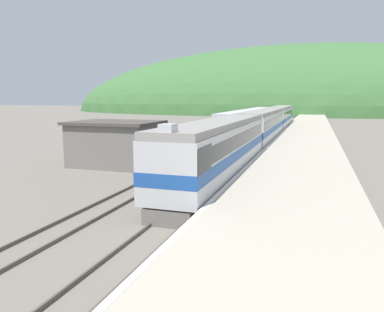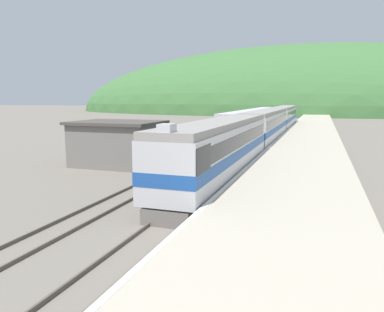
{
  "view_description": "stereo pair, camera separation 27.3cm",
  "coord_description": "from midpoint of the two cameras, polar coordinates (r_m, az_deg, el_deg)",
  "views": [
    {
      "loc": [
        6.12,
        -0.94,
        5.72
      ],
      "look_at": [
        -0.39,
        18.81,
        2.5
      ],
      "focal_mm": 35.0,
      "sensor_mm": 36.0,
      "label": 1
    },
    {
      "loc": [
        6.38,
        -0.85,
        5.72
      ],
      "look_at": [
        -0.39,
        18.81,
        2.5
      ],
      "focal_mm": 35.0,
      "sensor_mm": 36.0,
      "label": 2
    }
  ],
  "objects": [
    {
      "name": "station_shed",
      "position": [
        32.6,
        -11.75,
        1.92
      ],
      "size": [
        7.31,
        5.63,
        3.79
      ],
      "color": "slate",
      "rests_on": "ground"
    },
    {
      "name": "carriage_third",
      "position": [
        70.56,
        13.2,
        5.81
      ],
      "size": [
        3.01,
        22.49,
        4.25
      ],
      "color": "black",
      "rests_on": "ground"
    },
    {
      "name": "track_main",
      "position": [
        71.39,
        13.19,
        4.05
      ],
      "size": [
        1.52,
        180.0,
        0.16
      ],
      "color": "#4C443D",
      "rests_on": "ground"
    },
    {
      "name": "siding_train",
      "position": [
        63.15,
        8.7,
        5.32
      ],
      "size": [
        2.9,
        38.26,
        3.85
      ],
      "color": "black",
      "rests_on": "ground"
    },
    {
      "name": "express_train_lead_car",
      "position": [
        25.48,
        3.87,
        1.13
      ],
      "size": [
        3.02,
        20.01,
        4.61
      ],
      "color": "black",
      "rests_on": "ground"
    },
    {
      "name": "carriage_second",
      "position": [
        47.37,
        10.64,
        4.53
      ],
      "size": [
        3.01,
        22.49,
        4.25
      ],
      "color": "black",
      "rests_on": "ground"
    },
    {
      "name": "track_siding",
      "position": [
        71.88,
        9.84,
        4.18
      ],
      "size": [
        1.52,
        180.0,
        0.16
      ],
      "color": "#4C443D",
      "rests_on": "ground"
    },
    {
      "name": "platform",
      "position": [
        51.17,
        16.89,
        2.57
      ],
      "size": [
        7.11,
        140.0,
        1.0
      ],
      "color": "#B2A893",
      "rests_on": "ground"
    },
    {
      "name": "distant_hills",
      "position": [
        159.08,
        16.07,
        6.41
      ],
      "size": [
        198.64,
        89.39,
        53.16
      ],
      "color": "#3D6B38",
      "rests_on": "ground"
    }
  ]
}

